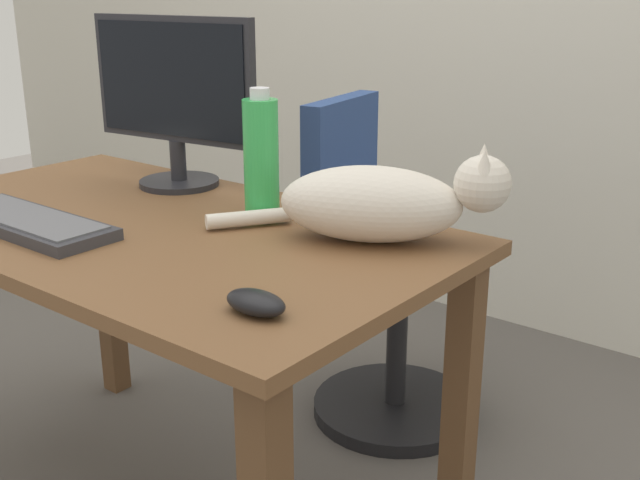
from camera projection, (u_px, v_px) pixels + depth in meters
desk at (154, 271)px, 1.71m from camera, size 1.32×0.73×0.74m
office_chair at (382, 285)px, 2.24m from camera, size 0.48×0.48×0.92m
monitor at (174, 95)px, 1.91m from camera, size 0.48×0.20×0.41m
keyboard at (27, 222)px, 1.63m from camera, size 0.44×0.15×0.03m
cat at (382, 201)px, 1.53m from camera, size 0.55×0.34×0.20m
computer_mouse at (256, 302)px, 1.21m from camera, size 0.11×0.06×0.04m
water_bottle at (261, 158)px, 1.67m from camera, size 0.08×0.08×0.28m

